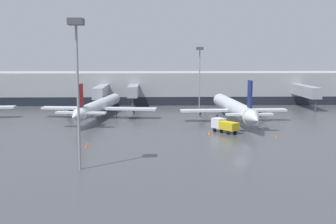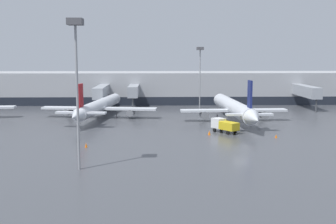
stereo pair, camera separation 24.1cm
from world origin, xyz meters
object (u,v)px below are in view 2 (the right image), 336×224
(parked_jet_1, at_px, (234,108))
(apron_light_mast_7, at_px, (200,59))
(service_truck_2, at_px, (224,125))
(traffic_cone_1, at_px, (209,133))
(parked_jet_2, at_px, (99,106))
(apron_light_mast_2, at_px, (76,51))
(traffic_cone_3, at_px, (276,136))
(traffic_cone_0, at_px, (86,145))

(parked_jet_1, height_order, apron_light_mast_7, apron_light_mast_7)
(parked_jet_1, distance_m, apron_light_mast_7, 24.99)
(service_truck_2, bearing_deg, traffic_cone_1, 89.02)
(parked_jet_2, height_order, apron_light_mast_2, apron_light_mast_2)
(service_truck_2, distance_m, apron_light_mast_2, 35.08)
(traffic_cone_3, xyz_separation_m, apron_light_mast_2, (-29.99, -19.13, 14.15))
(parked_jet_1, distance_m, service_truck_2, 14.29)
(parked_jet_1, xyz_separation_m, parked_jet_2, (-29.35, 5.41, -0.24))
(traffic_cone_0, height_order, traffic_cone_1, traffic_cone_1)
(traffic_cone_0, bearing_deg, parked_jet_2, 93.83)
(traffic_cone_0, xyz_separation_m, traffic_cone_1, (20.12, 9.53, 0.03))
(traffic_cone_3, xyz_separation_m, apron_light_mast_7, (-8.84, 40.91, 12.61))
(traffic_cone_0, bearing_deg, service_truck_2, 26.66)
(service_truck_2, relative_size, traffic_cone_1, 6.95)
(parked_jet_1, height_order, parked_jet_2, parked_jet_1)
(apron_light_mast_7, bearing_deg, traffic_cone_0, -115.18)
(parked_jet_1, relative_size, service_truck_2, 6.81)
(parked_jet_2, distance_m, traffic_cone_1, 30.68)
(service_truck_2, xyz_separation_m, apron_light_mast_7, (-0.77, 35.94, 11.46))
(traffic_cone_0, xyz_separation_m, traffic_cone_3, (31.20, 6.65, -0.07))
(traffic_cone_1, xyz_separation_m, apron_light_mast_2, (-18.91, -22.02, 14.04))
(traffic_cone_3, height_order, apron_light_mast_2, apron_light_mast_2)
(parked_jet_2, bearing_deg, traffic_cone_3, -118.15)
(service_truck_2, height_order, traffic_cone_0, service_truck_2)
(parked_jet_1, relative_size, apron_light_mast_2, 2.06)
(traffic_cone_1, distance_m, traffic_cone_3, 11.45)
(parked_jet_1, distance_m, traffic_cone_1, 17.42)
(service_truck_2, relative_size, traffic_cone_0, 7.60)
(traffic_cone_1, height_order, apron_light_mast_7, apron_light_mast_7)
(parked_jet_2, height_order, traffic_cone_1, parked_jet_2)
(traffic_cone_1, xyz_separation_m, apron_light_mast_7, (2.24, 38.03, 12.50))
(service_truck_2, distance_m, traffic_cone_3, 9.54)
(parked_jet_1, relative_size, traffic_cone_3, 64.72)
(traffic_cone_1, relative_size, apron_light_mast_7, 0.05)
(service_truck_2, distance_m, traffic_cone_0, 25.91)
(traffic_cone_0, distance_m, apron_light_mast_7, 54.03)
(parked_jet_1, distance_m, apron_light_mast_2, 47.29)
(parked_jet_2, bearing_deg, traffic_cone_0, -168.53)
(service_truck_2, bearing_deg, apron_light_mast_7, -34.38)
(traffic_cone_3, bearing_deg, apron_light_mast_7, 102.19)
(apron_light_mast_2, bearing_deg, traffic_cone_0, 95.51)
(parked_jet_2, relative_size, service_truck_2, 6.74)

